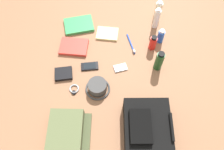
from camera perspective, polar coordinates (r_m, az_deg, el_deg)
The scene contains 17 objects.
ground_plane at distance 1.48m, azimuth 0.00°, elevation -0.94°, with size 2.64×2.02×0.02m, color #8B5E41.
backpack at distance 1.30m, azimuth 8.75°, elevation -13.38°, with size 0.34×0.26×0.14m.
toiletry_pouch at distance 1.33m, azimuth -11.31°, elevation -13.91°, with size 0.25×0.23×0.07m.
bucket_hat at distance 1.40m, azimuth -3.65°, elevation -3.05°, with size 0.15×0.15×0.07m.
lotion_bottle at distance 1.75m, azimuth 11.56°, elevation 15.79°, with size 0.05×0.05×0.14m.
toothpaste_tube at distance 1.66m, azimuth 11.11°, elevation 13.75°, with size 0.04×0.04×0.17m.
deodorant_spray at distance 1.61m, azimuth 12.13°, elevation 9.52°, with size 0.04×0.04×0.11m.
sunscreen_spray at distance 1.56m, azimuth 10.22°, elevation 7.95°, with size 0.05×0.05×0.12m.
shampoo_bottle at distance 1.46m, azimuth 11.74°, elevation 3.47°, with size 0.05×0.05×0.16m.
paperback_novel at distance 1.71m, azimuth -8.31°, elevation 12.28°, with size 0.19×0.23×0.02m.
travel_guidebook at distance 1.60m, azimuth -9.53°, elevation 6.98°, with size 0.15×0.20×0.02m.
cell_phone at distance 1.51m, azimuth -5.60°, elevation 2.20°, with size 0.07×0.12×0.01m.
media_player at distance 1.49m, azimuth 2.10°, elevation 1.82°, with size 0.07×0.10×0.01m.
wristwatch at distance 1.44m, azimuth -9.48°, elevation -3.54°, with size 0.07×0.06×0.01m.
toothbrush at distance 1.60m, azimuth 4.86°, elevation 7.56°, with size 0.16×0.06×0.02m.
wallet at distance 1.50m, azimuth -12.05°, elevation 0.31°, with size 0.09×0.11×0.02m, color black.
notepad at distance 1.65m, azimuth -1.18°, elevation 10.32°, with size 0.11×0.15×0.02m, color beige.
Camera 1 is at (0.66, 0.01, 1.31)m, focal length 36.45 mm.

